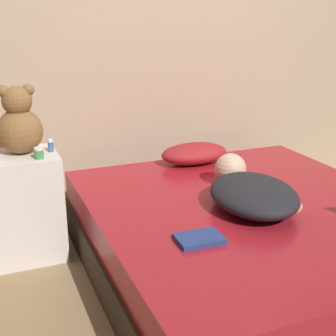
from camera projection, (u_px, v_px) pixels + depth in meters
name	position (u px, v px, depth m)	size (l,w,h in m)	color
ground_plane	(248.00, 272.00, 2.59)	(12.00, 12.00, 0.00)	#937551
wall_back	(166.00, 23.00, 3.24)	(8.00, 0.06, 2.60)	tan
bed	(250.00, 239.00, 2.53)	(1.67, 1.86, 0.41)	#2D2319
nightstand	(23.00, 206.00, 2.69)	(0.42, 0.38, 0.62)	silver
pillow	(194.00, 153.00, 3.12)	(0.46, 0.27, 0.14)	maroon
person_lying	(251.00, 191.00, 2.44)	(0.53, 0.78, 0.19)	black
teddy_bear	(19.00, 124.00, 2.58)	(0.25, 0.25, 0.38)	brown
bottle_blue	(51.00, 146.00, 2.64)	(0.03, 0.03, 0.07)	#3866B2
bottle_green	(39.00, 153.00, 2.52)	(0.05, 0.05, 0.06)	#3D8E4C
book	(199.00, 239.00, 2.07)	(0.21, 0.15, 0.02)	navy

